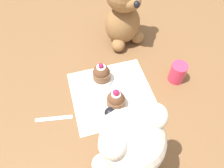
{
  "coord_description": "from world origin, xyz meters",
  "views": [
    {
      "loc": [
        0.11,
        0.37,
        0.59
      ],
      "look_at": [
        0.0,
        0.0,
        0.06
      ],
      "focal_mm": 35.0,
      "sensor_mm": 36.0,
      "label": 1
    }
  ],
  "objects_px": {
    "teddy_bear_tan": "(124,12)",
    "juice_glass": "(178,74)",
    "cupcake_near_tan_bear": "(101,73)",
    "teaspoon": "(54,118)",
    "cupcake_near_cream_bear": "(115,100)",
    "saucer_plate": "(102,78)",
    "teddy_bear_cream": "(128,153)"
  },
  "relations": [
    {
      "from": "cupcake_near_cream_bear",
      "to": "juice_glass",
      "type": "distance_m",
      "value": 0.23
    },
    {
      "from": "juice_glass",
      "to": "teaspoon",
      "type": "bearing_deg",
      "value": 4.47
    },
    {
      "from": "teaspoon",
      "to": "cupcake_near_cream_bear",
      "type": "bearing_deg",
      "value": -172.02
    },
    {
      "from": "cupcake_near_tan_bear",
      "to": "teaspoon",
      "type": "relative_size",
      "value": 0.64
    },
    {
      "from": "teddy_bear_tan",
      "to": "saucer_plate",
      "type": "relative_size",
      "value": 3.63
    },
    {
      "from": "teddy_bear_cream",
      "to": "cupcake_near_cream_bear",
      "type": "relative_size",
      "value": 3.79
    },
    {
      "from": "saucer_plate",
      "to": "cupcake_near_tan_bear",
      "type": "xyz_separation_m",
      "value": [
        0.0,
        0.0,
        0.03
      ]
    },
    {
      "from": "cupcake_near_cream_bear",
      "to": "cupcake_near_tan_bear",
      "type": "distance_m",
      "value": 0.11
    },
    {
      "from": "cupcake_near_cream_bear",
      "to": "teaspoon",
      "type": "xyz_separation_m",
      "value": [
        0.19,
        -0.0,
        -0.03
      ]
    },
    {
      "from": "saucer_plate",
      "to": "juice_glass",
      "type": "distance_m",
      "value": 0.25
    },
    {
      "from": "saucer_plate",
      "to": "teaspoon",
      "type": "bearing_deg",
      "value": 30.61
    },
    {
      "from": "saucer_plate",
      "to": "teddy_bear_tan",
      "type": "bearing_deg",
      "value": -127.11
    },
    {
      "from": "cupcake_near_tan_bear",
      "to": "teaspoon",
      "type": "xyz_separation_m",
      "value": [
        0.17,
        0.1,
        -0.03
      ]
    },
    {
      "from": "teddy_bear_tan",
      "to": "juice_glass",
      "type": "bearing_deg",
      "value": -79.04
    },
    {
      "from": "teddy_bear_cream",
      "to": "cupcake_near_cream_bear",
      "type": "distance_m",
      "value": 0.22
    },
    {
      "from": "cupcake_near_cream_bear",
      "to": "juice_glass",
      "type": "relative_size",
      "value": 1.06
    },
    {
      "from": "cupcake_near_tan_bear",
      "to": "teaspoon",
      "type": "height_order",
      "value": "cupcake_near_tan_bear"
    },
    {
      "from": "teddy_bear_cream",
      "to": "teddy_bear_tan",
      "type": "distance_m",
      "value": 0.49
    },
    {
      "from": "juice_glass",
      "to": "cupcake_near_tan_bear",
      "type": "bearing_deg",
      "value": -16.29
    },
    {
      "from": "teaspoon",
      "to": "teddy_bear_cream",
      "type": "bearing_deg",
      "value": 138.46
    },
    {
      "from": "teddy_bear_tan",
      "to": "juice_glass",
      "type": "distance_m",
      "value": 0.28
    },
    {
      "from": "teddy_bear_cream",
      "to": "cupcake_near_cream_bear",
      "type": "bearing_deg",
      "value": -117.98
    },
    {
      "from": "teddy_bear_tan",
      "to": "teaspoon",
      "type": "bearing_deg",
      "value": -153.12
    },
    {
      "from": "cupcake_near_cream_bear",
      "to": "teaspoon",
      "type": "relative_size",
      "value": 0.67
    },
    {
      "from": "teddy_bear_tan",
      "to": "saucer_plate",
      "type": "distance_m",
      "value": 0.24
    },
    {
      "from": "saucer_plate",
      "to": "teaspoon",
      "type": "height_order",
      "value": "saucer_plate"
    },
    {
      "from": "teddy_bear_cream",
      "to": "juice_glass",
      "type": "relative_size",
      "value": 4.02
    },
    {
      "from": "teddy_bear_tan",
      "to": "cupcake_near_cream_bear",
      "type": "relative_size",
      "value": 3.62
    },
    {
      "from": "cupcake_near_cream_bear",
      "to": "teaspoon",
      "type": "distance_m",
      "value": 0.19
    },
    {
      "from": "teddy_bear_cream",
      "to": "cupcake_near_tan_bear",
      "type": "distance_m",
      "value": 0.32
    },
    {
      "from": "teddy_bear_tan",
      "to": "cupcake_near_tan_bear",
      "type": "bearing_deg",
      "value": -142.15
    },
    {
      "from": "teddy_bear_cream",
      "to": "teaspoon",
      "type": "xyz_separation_m",
      "value": [
        0.16,
        -0.2,
        -0.13
      ]
    }
  ]
}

